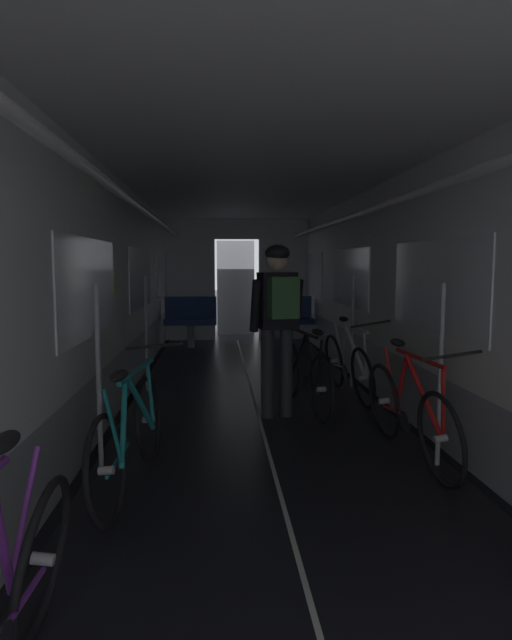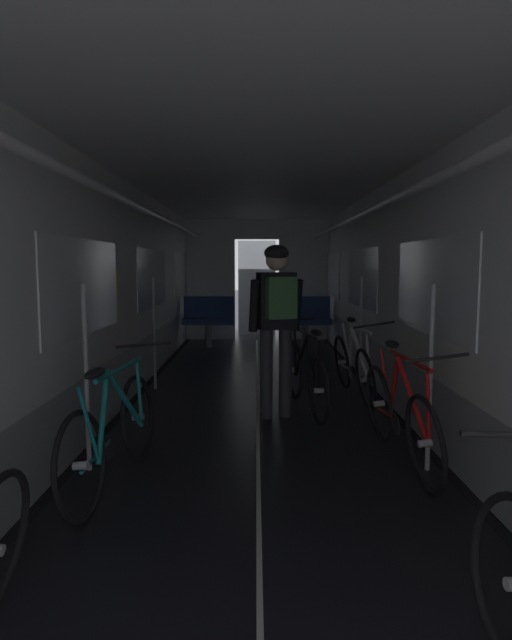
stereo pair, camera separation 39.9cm
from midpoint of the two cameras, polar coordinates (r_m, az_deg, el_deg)
The scene contains 8 objects.
train_car_shell at distance 5.31m, azimuth 2.18°, elevation 7.77°, with size 3.14×12.34×2.57m.
bench_seat_far_left at distance 9.85m, azimuth -4.17°, elevation 0.37°, with size 0.98×0.51×0.95m.
bench_seat_far_right at distance 9.89m, azimuth 6.29°, elevation 0.37°, with size 0.98×0.51×0.95m.
bicycle_white at distance 6.18m, azimuth 12.16°, elevation -4.88°, with size 0.47×1.69×0.96m.
bicycle_teal at distance 3.80m, azimuth -12.46°, elevation -11.79°, with size 0.48×1.69×0.95m.
bicycle_red at distance 4.32m, azimuth 17.75°, elevation -9.75°, with size 0.44×1.69×0.95m.
person_cyclist_aisle at distance 5.19m, azimuth 4.30°, elevation 0.88°, with size 0.56×0.45×1.73m.
bicycle_black_in_aisle at distance 5.59m, azimuth 7.29°, elevation -5.92°, with size 0.45×1.67×0.93m.
Camera 2 is at (-0.02, -1.71, 1.54)m, focal length 29.49 mm.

